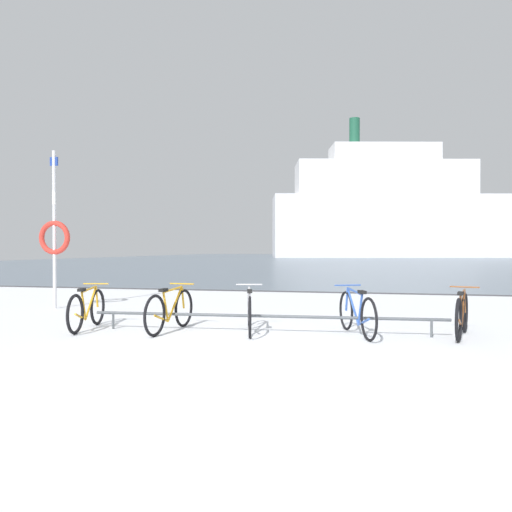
% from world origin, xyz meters
% --- Properties ---
extents(ground, '(80.00, 132.00, 0.08)m').
position_xyz_m(ground, '(0.00, 53.90, -0.04)').
color(ground, white).
extents(bike_rack, '(5.90, 0.42, 0.31)m').
position_xyz_m(bike_rack, '(-0.14, 2.03, 0.27)').
color(bike_rack, '#4C5156').
rests_on(bike_rack, ground).
extents(bicycle_0, '(0.47, 1.65, 0.77)m').
position_xyz_m(bicycle_0, '(-3.21, 1.73, 0.35)').
color(bicycle_0, black).
rests_on(bicycle_0, ground).
extents(bicycle_1, '(0.46, 1.71, 0.79)m').
position_xyz_m(bicycle_1, '(-1.72, 1.83, 0.36)').
color(bicycle_1, black).
rests_on(bicycle_1, ground).
extents(bicycle_2, '(0.57, 1.70, 0.78)m').
position_xyz_m(bicycle_2, '(-0.39, 2.04, 0.35)').
color(bicycle_2, black).
rests_on(bicycle_2, ground).
extents(bicycle_3, '(0.71, 1.65, 0.79)m').
position_xyz_m(bicycle_3, '(1.36, 2.14, 0.36)').
color(bicycle_3, black).
rests_on(bicycle_3, ground).
extents(bicycle_4, '(0.57, 1.59, 0.78)m').
position_xyz_m(bicycle_4, '(2.99, 2.34, 0.35)').
color(bicycle_4, black).
rests_on(bicycle_4, ground).
extents(rescue_post, '(0.80, 0.12, 3.68)m').
position_xyz_m(rescue_post, '(-5.60, 4.29, 1.74)').
color(rescue_post, silver).
rests_on(rescue_post, ground).
extents(ferry_ship, '(38.32, 17.53, 22.38)m').
position_xyz_m(ferry_ship, '(4.47, 77.61, 7.51)').
color(ferry_ship, white).
rests_on(ferry_ship, ground).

